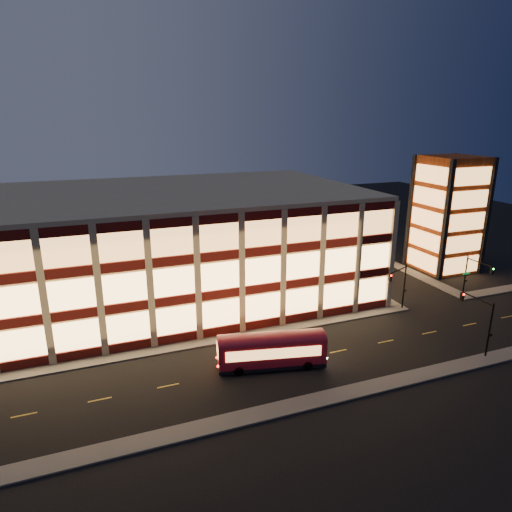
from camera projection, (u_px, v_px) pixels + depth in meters
name	position (u px, v px, depth m)	size (l,w,h in m)	color
ground	(231.00, 342.00, 50.06)	(200.00, 200.00, 0.00)	black
sidewalk_office_south	(202.00, 342.00, 49.90)	(54.00, 2.00, 0.15)	#514F4C
sidewalk_office_east	(334.00, 271.00, 73.11)	(2.00, 30.00, 0.15)	#514F4C
sidewalk_tower_south	(497.00, 291.00, 64.67)	(14.00, 2.00, 0.15)	#514F4C
sidewalk_tower_west	(391.00, 263.00, 76.89)	(2.00, 30.00, 0.15)	#514F4C
sidewalk_near	(278.00, 409.00, 38.44)	(100.00, 2.00, 0.15)	#514F4C
office_building	(171.00, 243.00, 62.03)	(50.45, 30.45, 14.50)	tan
stair_tower	(447.00, 214.00, 71.82)	(8.60, 8.60, 18.00)	#8C3814
traffic_signal_far	(399.00, 281.00, 56.70)	(3.79, 1.87, 6.00)	black
traffic_signal_right	(474.00, 273.00, 59.81)	(1.20, 4.37, 6.00)	black
traffic_signal_near	(479.00, 315.00, 47.08)	(0.32, 4.45, 6.00)	black
trolley_bus	(271.00, 348.00, 44.67)	(10.86, 4.85, 3.57)	maroon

